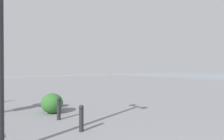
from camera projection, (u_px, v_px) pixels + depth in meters
bollard_near at (81, 118)px, 4.98m from camera, size 0.13×0.13×0.70m
bollard_mid at (59, 108)px, 6.11m from camera, size 0.13×0.13×0.73m
shrub_low at (52, 103)px, 7.00m from camera, size 0.86×0.78×0.73m
shrub_round at (52, 101)px, 7.96m from camera, size 0.66×0.59×0.56m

